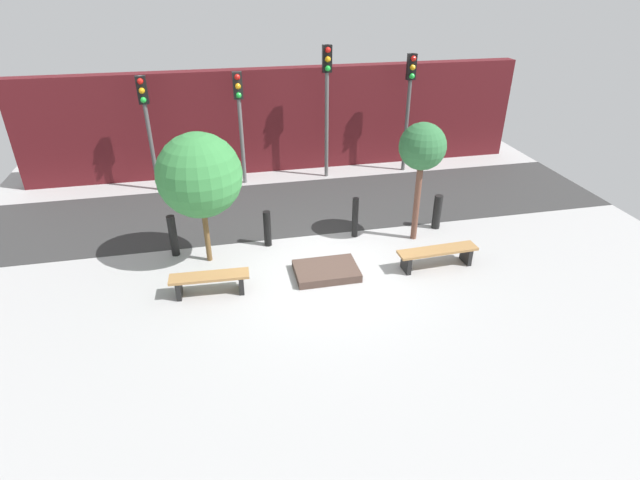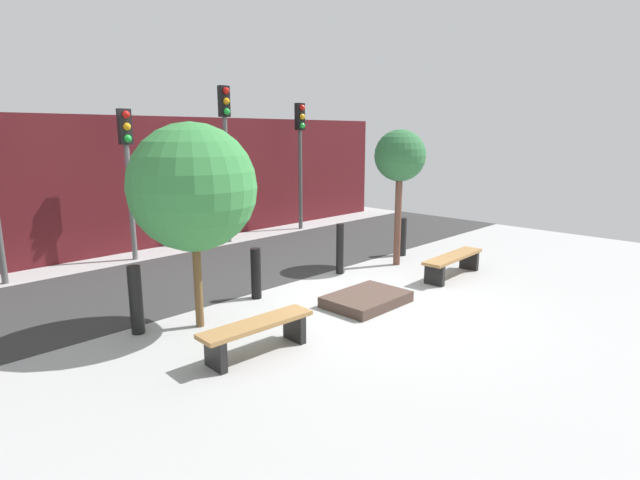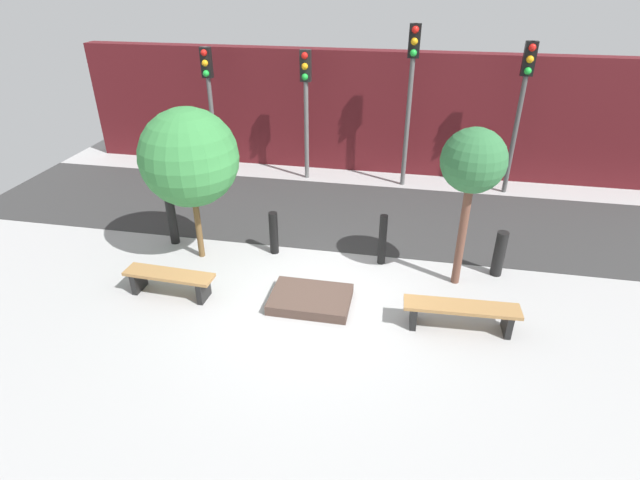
{
  "view_description": "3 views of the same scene",
  "coord_description": "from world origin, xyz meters",
  "views": [
    {
      "loc": [
        -2.15,
        -9.33,
        6.13
      ],
      "look_at": [
        -0.07,
        0.29,
        0.7
      ],
      "focal_mm": 28.0,
      "sensor_mm": 36.0,
      "label": 1
    },
    {
      "loc": [
        -6.45,
        -5.23,
        2.92
      ],
      "look_at": [
        -0.44,
        0.62,
        1.11
      ],
      "focal_mm": 28.0,
      "sensor_mm": 36.0,
      "label": 2
    },
    {
      "loc": [
        1.54,
        -7.16,
        5.31
      ],
      "look_at": [
        0.14,
        0.08,
        1.23
      ],
      "focal_mm": 28.0,
      "sensor_mm": 36.0,
      "label": 3
    }
  ],
  "objects": [
    {
      "name": "building_facade",
      "position": [
        0.0,
        6.86,
        1.66
      ],
      "size": [
        16.2,
        0.5,
        3.32
      ],
      "primitive_type": "cube",
      "color": "#511419",
      "rests_on": "ground"
    },
    {
      "name": "tree_behind_right_bench",
      "position": [
        2.56,
        1.13,
        2.39
      ],
      "size": [
        1.11,
        1.11,
        2.99
      ],
      "color": "brown",
      "rests_on": "ground"
    },
    {
      "name": "road_strip",
      "position": [
        0.0,
        3.66,
        0.01
      ],
      "size": [
        18.0,
        3.71,
        0.01
      ],
      "primitive_type": "cube",
      "color": "#323232",
      "rests_on": "ground"
    },
    {
      "name": "traffic_light_mid_west",
      "position": [
        -1.34,
        5.8,
        2.38
      ],
      "size": [
        0.28,
        0.27,
        3.44
      ],
      "color": "#616161",
      "rests_on": "ground"
    },
    {
      "name": "bollard_right",
      "position": [
        3.35,
        1.56,
        0.46
      ],
      "size": [
        0.22,
        0.22,
        0.92
      ],
      "primitive_type": "cylinder",
      "color": "black",
      "rests_on": "ground"
    },
    {
      "name": "bollard_center",
      "position": [
        1.12,
        1.56,
        0.53
      ],
      "size": [
        0.16,
        0.16,
        1.06
      ],
      "primitive_type": "cylinder",
      "color": "black",
      "rests_on": "ground"
    },
    {
      "name": "bench_left",
      "position": [
        -2.56,
        -0.27,
        0.33
      ],
      "size": [
        1.67,
        0.47,
        0.46
      ],
      "rotation": [
        0.0,
        0.0,
        -0.04
      ],
      "color": "black",
      "rests_on": "ground"
    },
    {
      "name": "bollard_left",
      "position": [
        -1.12,
        1.56,
        0.46
      ],
      "size": [
        0.18,
        0.18,
        0.92
      ],
      "primitive_type": "cylinder",
      "color": "black",
      "rests_on": "ground"
    },
    {
      "name": "bollard_far_left",
      "position": [
        -3.35,
        1.56,
        0.51
      ],
      "size": [
        0.19,
        0.19,
        1.03
      ],
      "primitive_type": "cylinder",
      "color": "black",
      "rests_on": "ground"
    },
    {
      "name": "traffic_light_mid_east",
      "position": [
        1.34,
        5.8,
        2.8
      ],
      "size": [
        0.28,
        0.27,
        4.09
      ],
      "color": "#575757",
      "rests_on": "ground"
    },
    {
      "name": "tree_behind_left_bench",
      "position": [
        -2.56,
        1.13,
        2.13
      ],
      "size": [
        1.87,
        1.87,
        3.08
      ],
      "color": "brown",
      "rests_on": "ground"
    },
    {
      "name": "traffic_light_west",
      "position": [
        -4.03,
        5.8,
        2.38
      ],
      "size": [
        0.28,
        0.27,
        3.43
      ],
      "color": "#515151",
      "rests_on": "ground"
    },
    {
      "name": "planter_bed",
      "position": [
        0.0,
        -0.07,
        0.09
      ],
      "size": [
        1.41,
        0.99,
        0.18
      ],
      "primitive_type": "cube",
      "color": "#4B3830",
      "rests_on": "ground"
    },
    {
      "name": "traffic_light_east",
      "position": [
        4.03,
        5.8,
        2.6
      ],
      "size": [
        0.28,
        0.27,
        3.77
      ],
      "color": "#4A4A4A",
      "rests_on": "ground"
    },
    {
      "name": "ground_plane",
      "position": [
        0.0,
        0.0,
        0.0
      ],
      "size": [
        18.0,
        18.0,
        0.0
      ],
      "primitive_type": "plane",
      "color": "#A5A5A5"
    },
    {
      "name": "bench_right",
      "position": [
        2.56,
        -0.27,
        0.33
      ],
      "size": [
        1.89,
        0.48,
        0.46
      ],
      "rotation": [
        0.0,
        0.0,
        0.04
      ],
      "color": "black",
      "rests_on": "ground"
    }
  ]
}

